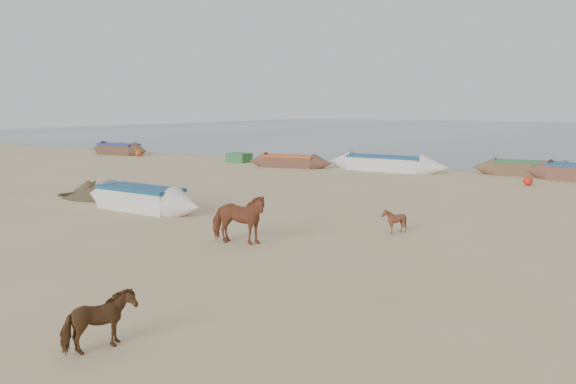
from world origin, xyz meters
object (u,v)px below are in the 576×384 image
object	(u,v)px
calf_right	(100,322)
near_canoe	(140,198)
cow_adult	(238,219)
calf_front	(394,221)

from	to	relation	value
calf_right	near_canoe	bearing A→B (deg)	39.76
near_canoe	cow_adult	bearing A→B (deg)	-18.21
cow_adult	near_canoe	bearing A→B (deg)	53.98
cow_adult	near_canoe	size ratio (longest dim) A/B	0.29
near_canoe	calf_right	bearing A→B (deg)	-44.33
cow_adult	near_canoe	world-z (taller)	cow_adult
calf_front	near_canoe	xyz separation A→B (m)	(-9.16, -1.16, 0.05)
calf_right	near_canoe	xyz separation A→B (m)	(-8.28, 8.79, -0.04)
cow_adult	near_canoe	xyz separation A→B (m)	(-6.04, 2.27, -0.27)
cow_adult	calf_right	distance (m)	6.90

